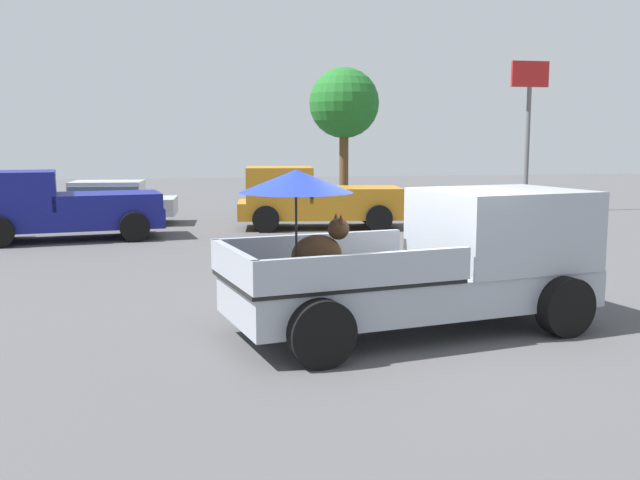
% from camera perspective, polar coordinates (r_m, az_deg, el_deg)
% --- Properties ---
extents(ground_plane, '(80.00, 80.00, 0.00)m').
position_cam_1_polar(ground_plane, '(9.97, 7.36, -7.17)').
color(ground_plane, '#4C4C4F').
extents(pickup_truck_main, '(5.31, 3.00, 2.24)m').
position_cam_1_polar(pickup_truck_main, '(9.95, 9.39, -1.47)').
color(pickup_truck_main, black).
rests_on(pickup_truck_main, ground).
extents(pickup_truck_red, '(4.99, 2.65, 1.80)m').
position_cam_1_polar(pickup_truck_red, '(21.10, -0.55, 3.32)').
color(pickup_truck_red, black).
rests_on(pickup_truck_red, ground).
extents(pickup_truck_far, '(5.01, 2.70, 1.80)m').
position_cam_1_polar(pickup_truck_far, '(19.74, -20.06, 2.51)').
color(pickup_truck_far, black).
rests_on(pickup_truck_far, ground).
extents(parked_sedan_near, '(4.43, 2.25, 1.33)m').
position_cam_1_polar(parked_sedan_near, '(23.00, -16.64, 3.04)').
color(parked_sedan_near, black).
rests_on(parked_sedan_near, ground).
extents(motel_sign, '(1.40, 0.16, 5.34)m').
position_cam_1_polar(motel_sign, '(27.02, 16.25, 10.12)').
color(motel_sign, '#59595B').
rests_on(motel_sign, ground).
extents(tree_by_lot, '(2.44, 2.44, 5.07)m').
position_cam_1_polar(tree_by_lot, '(25.39, 1.92, 10.72)').
color(tree_by_lot, brown).
rests_on(tree_by_lot, ground).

